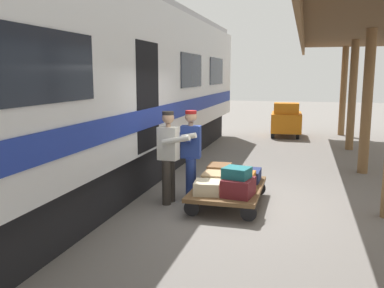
% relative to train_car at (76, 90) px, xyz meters
% --- Properties ---
extents(ground_plane, '(60.00, 60.00, 0.00)m').
position_rel_train_car_xyz_m(ground_plane, '(-3.22, 0.00, -2.06)').
color(ground_plane, slate).
extents(train_car, '(3.02, 17.54, 4.00)m').
position_rel_train_car_xyz_m(train_car, '(0.00, 0.00, 0.00)').
color(train_car, silver).
rests_on(train_car, ground_plane).
extents(luggage_cart, '(1.22, 1.91, 0.34)m').
position_rel_train_car_xyz_m(luggage_cart, '(-3.03, 0.03, -1.77)').
color(luggage_cart, brown).
rests_on(luggage_cart, ground_plane).
extents(suitcase_cream_canvas, '(0.49, 0.51, 0.22)m').
position_rel_train_car_xyz_m(suitcase_cream_canvas, '(-2.76, 0.55, -1.61)').
color(suitcase_cream_canvas, beige).
rests_on(suitcase_cream_canvas, luggage_cart).
extents(suitcase_orange_carryall, '(0.40, 0.56, 0.27)m').
position_rel_train_car_xyz_m(suitcase_orange_carryall, '(-3.30, 0.03, -1.58)').
color(suitcase_orange_carryall, '#CC6B23').
rests_on(suitcase_orange_carryall, luggage_cart).
extents(suitcase_brown_leather, '(0.44, 0.53, 0.28)m').
position_rel_train_car_xyz_m(suitcase_brown_leather, '(-2.76, -0.50, -1.58)').
color(suitcase_brown_leather, brown).
rests_on(suitcase_brown_leather, luggage_cart).
extents(suitcase_tan_vintage, '(0.39, 0.57, 0.25)m').
position_rel_train_car_xyz_m(suitcase_tan_vintage, '(-2.76, 0.03, -1.60)').
color(suitcase_tan_vintage, tan).
rests_on(suitcase_tan_vintage, luggage_cart).
extents(suitcase_maroon_trunk, '(0.54, 0.60, 0.30)m').
position_rel_train_car_xyz_m(suitcase_maroon_trunk, '(-3.30, 0.55, -1.57)').
color(suitcase_maroon_trunk, maroon).
rests_on(suitcase_maroon_trunk, luggage_cart).
extents(suitcase_navy_fabric, '(0.50, 0.57, 0.21)m').
position_rel_train_car_xyz_m(suitcase_navy_fabric, '(-3.30, -0.50, -1.61)').
color(suitcase_navy_fabric, navy).
rests_on(suitcase_navy_fabric, luggage_cart).
extents(suitcase_teal_softside, '(0.49, 0.46, 0.18)m').
position_rel_train_car_xyz_m(suitcase_teal_softside, '(-3.26, 0.53, -1.33)').
color(suitcase_teal_softside, '#1E666B').
rests_on(suitcase_teal_softside, suitcase_maroon_trunk).
extents(porter_in_overalls, '(0.69, 0.47, 1.70)m').
position_rel_train_car_xyz_m(porter_in_overalls, '(-2.28, -0.07, -1.14)').
color(porter_in_overalls, navy).
rests_on(porter_in_overalls, ground_plane).
extents(porter_by_door, '(0.69, 0.47, 1.70)m').
position_rel_train_car_xyz_m(porter_by_door, '(-1.97, 0.21, -1.14)').
color(porter_by_door, '#332D28').
rests_on(porter_by_door, ground_plane).
extents(baggage_tug, '(1.17, 1.75, 1.30)m').
position_rel_train_car_xyz_m(baggage_tug, '(-3.66, -8.84, -1.43)').
color(baggage_tug, orange).
rests_on(baggage_tug, ground_plane).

